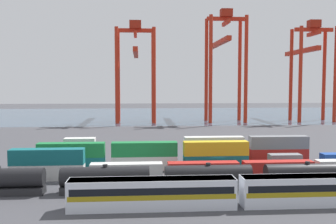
# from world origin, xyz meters

# --- Properties ---
(ground_plane) EXTENTS (420.00, 420.00, 0.00)m
(ground_plane) POSITION_xyz_m (0.00, 40.00, 0.00)
(ground_plane) COLOR #424247
(harbour_water) EXTENTS (400.00, 110.00, 0.01)m
(harbour_water) POSITION_xyz_m (0.00, 130.39, 0.00)
(harbour_water) COLOR #384C60
(harbour_water) RESTS_ON ground_plane
(passenger_train) EXTENTS (43.53, 3.14, 3.90)m
(passenger_train) POSITION_xyz_m (-1.84, -22.60, 2.14)
(passenger_train) COLOR silver
(passenger_train) RESTS_ON ground_plane
(freight_tank_row) EXTENTS (73.75, 2.73, 4.19)m
(freight_tank_row) POSITION_xyz_m (-4.38, -14.73, 1.95)
(freight_tank_row) COLOR #232326
(freight_tank_row) RESTS_ON ground_plane
(shipping_container_0) EXTENTS (12.10, 2.44, 2.60)m
(shipping_container_0) POSITION_xyz_m (-29.86, -6.28, 1.30)
(shipping_container_0) COLOR silver
(shipping_container_0) RESTS_ON ground_plane
(shipping_container_1) EXTENTS (12.10, 2.44, 2.60)m
(shipping_container_1) POSITION_xyz_m (-29.86, -6.28, 3.90)
(shipping_container_1) COLOR #146066
(shipping_container_1) RESTS_ON shipping_container_0
(shipping_container_2) EXTENTS (12.10, 2.44, 2.60)m
(shipping_container_2) POSITION_xyz_m (-16.80, -6.28, 1.30)
(shipping_container_2) COLOR silver
(shipping_container_2) RESTS_ON ground_plane
(shipping_container_3) EXTENTS (12.10, 2.44, 2.60)m
(shipping_container_3) POSITION_xyz_m (-3.74, -6.28, 1.30)
(shipping_container_3) COLOR #AD211C
(shipping_container_3) RESTS_ON ground_plane
(shipping_container_4) EXTENTS (12.10, 2.44, 2.60)m
(shipping_container_4) POSITION_xyz_m (9.32, -6.28, 1.30)
(shipping_container_4) COLOR #AD211C
(shipping_container_4) RESTS_ON ground_plane
(shipping_container_8) EXTENTS (12.10, 2.44, 2.60)m
(shipping_container_8) POSITION_xyz_m (-27.04, 0.11, 1.30)
(shipping_container_8) COLOR #146066
(shipping_container_8) RESTS_ON ground_plane
(shipping_container_9) EXTENTS (12.10, 2.44, 2.60)m
(shipping_container_9) POSITION_xyz_m (-27.04, 0.11, 3.90)
(shipping_container_9) COLOR #197538
(shipping_container_9) RESTS_ON shipping_container_8
(shipping_container_10) EXTENTS (12.10, 2.44, 2.60)m
(shipping_container_10) POSITION_xyz_m (-13.69, 0.11, 1.30)
(shipping_container_10) COLOR silver
(shipping_container_10) RESTS_ON ground_plane
(shipping_container_11) EXTENTS (12.10, 2.44, 2.60)m
(shipping_container_11) POSITION_xyz_m (-13.69, 0.11, 3.90)
(shipping_container_11) COLOR #197538
(shipping_container_11) RESTS_ON shipping_container_10
(shipping_container_12) EXTENTS (12.10, 2.44, 2.60)m
(shipping_container_12) POSITION_xyz_m (-0.34, 0.11, 1.30)
(shipping_container_12) COLOR #146066
(shipping_container_12) RESTS_ON ground_plane
(shipping_container_13) EXTENTS (12.10, 2.44, 2.60)m
(shipping_container_13) POSITION_xyz_m (-0.34, 0.11, 3.90)
(shipping_container_13) COLOR gold
(shipping_container_13) RESTS_ON shipping_container_12
(shipping_container_14) EXTENTS (6.04, 2.44, 2.60)m
(shipping_container_14) POSITION_xyz_m (13.01, 0.11, 1.30)
(shipping_container_14) COLOR slate
(shipping_container_14) RESTS_ON ground_plane
(shipping_container_18) EXTENTS (6.04, 2.44, 2.60)m
(shipping_container_18) POSITION_xyz_m (-26.46, 6.49, 1.30)
(shipping_container_18) COLOR #AD211C
(shipping_container_18) RESTS_ON ground_plane
(shipping_container_19) EXTENTS (6.04, 2.44, 2.60)m
(shipping_container_19) POSITION_xyz_m (-26.46, 6.49, 3.90)
(shipping_container_19) COLOR silver
(shipping_container_19) RESTS_ON shipping_container_18
(shipping_container_20) EXTENTS (6.04, 2.44, 2.60)m
(shipping_container_20) POSITION_xyz_m (-12.96, 6.49, 1.30)
(shipping_container_20) COLOR #146066
(shipping_container_20) RESTS_ON ground_plane
(shipping_container_21) EXTENTS (12.10, 2.44, 2.60)m
(shipping_container_21) POSITION_xyz_m (0.55, 6.49, 1.30)
(shipping_container_21) COLOR #AD211C
(shipping_container_21) RESTS_ON ground_plane
(shipping_container_22) EXTENTS (12.10, 2.44, 2.60)m
(shipping_container_22) POSITION_xyz_m (0.55, 6.49, 3.90)
(shipping_container_22) COLOR silver
(shipping_container_22) RESTS_ON shipping_container_21
(shipping_container_23) EXTENTS (12.10, 2.44, 2.60)m
(shipping_container_23) POSITION_xyz_m (14.06, 6.49, 1.30)
(shipping_container_23) COLOR #AD211C
(shipping_container_23) RESTS_ON ground_plane
(shipping_container_24) EXTENTS (12.10, 2.44, 2.60)m
(shipping_container_24) POSITION_xyz_m (14.06, 6.49, 3.90)
(shipping_container_24) COLOR slate
(shipping_container_24) RESTS_ON shipping_container_23
(gantry_crane_west) EXTENTS (16.52, 41.70, 41.95)m
(gantry_crane_west) POSITION_xyz_m (-16.27, 95.14, 25.74)
(gantry_crane_west) COLOR red
(gantry_crane_west) RESTS_ON ground_plane
(gantry_crane_central) EXTENTS (16.27, 40.77, 47.13)m
(gantry_crane_central) POSITION_xyz_m (21.60, 94.74, 28.81)
(gantry_crane_central) COLOR red
(gantry_crane_central) RESTS_ON ground_plane
(gantry_crane_east) EXTENTS (16.66, 36.04, 43.03)m
(gantry_crane_east) POSITION_xyz_m (59.47, 94.15, 26.23)
(gantry_crane_east) COLOR red
(gantry_crane_east) RESTS_ON ground_plane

